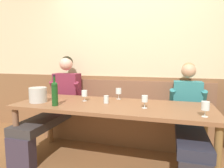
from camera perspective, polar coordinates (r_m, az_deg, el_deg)
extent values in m
cube|color=beige|center=(3.27, 4.79, 9.18)|extent=(6.80, 0.08, 2.80)
cube|color=brown|center=(3.31, 4.44, -6.54)|extent=(6.80, 0.03, 1.00)
cube|color=brown|center=(3.18, 3.52, -12.38)|extent=(2.63, 0.42, 0.44)
cube|color=brown|center=(3.11, 3.56, -8.12)|extent=(2.58, 0.39, 0.05)
cube|color=brown|center=(3.23, 4.34, -2.98)|extent=(2.63, 0.04, 0.45)
cube|color=brown|center=(2.39, -0.11, -6.31)|extent=(2.33, 0.84, 0.04)
cylinder|color=brown|center=(2.74, -25.69, -13.44)|extent=(0.07, 0.07, 0.70)
cylinder|color=brown|center=(2.14, 27.94, -19.42)|extent=(0.07, 0.07, 0.70)
cylinder|color=brown|center=(3.26, -17.30, -9.77)|extent=(0.07, 0.07, 0.70)
cylinder|color=brown|center=(2.78, 25.01, -13.08)|extent=(0.07, 0.07, 0.70)
cube|color=#362D3E|center=(2.68, -24.62, -17.59)|extent=(0.32, 0.14, 0.38)
cube|color=#363233|center=(2.96, -18.33, -9.82)|extent=(0.35, 1.12, 0.11)
cube|color=maroon|center=(3.39, -12.75, -1.73)|extent=(0.42, 0.22, 0.56)
sphere|color=#E1A695|center=(3.35, -13.03, 5.65)|extent=(0.21, 0.21, 0.21)
sphere|color=black|center=(3.37, -12.84, 6.12)|extent=(0.20, 0.20, 0.20)
cylinder|color=maroon|center=(3.46, -16.34, -1.13)|extent=(0.08, 0.20, 0.27)
cylinder|color=maroon|center=(3.25, -9.70, -1.48)|extent=(0.08, 0.20, 0.27)
cube|color=#262736|center=(2.48, 21.55, -13.30)|extent=(0.32, 1.12, 0.11)
cube|color=#2C747B|center=(2.98, 20.80, -3.92)|extent=(0.38, 0.22, 0.49)
sphere|color=tan|center=(2.93, 21.15, 3.56)|extent=(0.19, 0.19, 0.19)
sphere|color=#9F784E|center=(2.95, 21.13, 4.05)|extent=(0.18, 0.18, 0.18)
cylinder|color=#2C747B|center=(2.93, 16.95, -3.66)|extent=(0.08, 0.20, 0.27)
cylinder|color=#2C747B|center=(2.96, 24.76, -3.89)|extent=(0.08, 0.20, 0.27)
cylinder|color=#BAB8B7|center=(2.66, -20.46, -2.93)|extent=(0.22, 0.22, 0.19)
cylinder|color=#184419|center=(2.40, -16.09, -3.30)|extent=(0.07, 0.07, 0.23)
sphere|color=#184419|center=(2.38, -16.20, -0.27)|extent=(0.07, 0.07, 0.07)
cylinder|color=#184419|center=(2.37, -16.24, 1.02)|extent=(0.03, 0.03, 0.09)
cylinder|color=black|center=(2.37, -16.29, 2.34)|extent=(0.03, 0.03, 0.02)
cylinder|color=silver|center=(2.24, 9.32, -6.79)|extent=(0.06, 0.06, 0.00)
cylinder|color=silver|center=(2.23, 9.34, -5.91)|extent=(0.01, 0.01, 0.07)
cylinder|color=silver|center=(2.21, 9.37, -4.17)|extent=(0.07, 0.07, 0.07)
cylinder|color=#E4E690|center=(2.22, 9.36, -4.84)|extent=(0.06, 0.06, 0.02)
cylinder|color=silver|center=(2.60, -7.88, -4.81)|extent=(0.06, 0.06, 0.00)
cylinder|color=silver|center=(2.59, -7.89, -4.14)|extent=(0.01, 0.01, 0.06)
cylinder|color=silver|center=(2.58, -7.92, -2.66)|extent=(0.07, 0.07, 0.08)
cylinder|color=silver|center=(2.70, 1.80, -4.29)|extent=(0.06, 0.06, 0.00)
cylinder|color=silver|center=(2.70, 1.80, -3.53)|extent=(0.01, 0.01, 0.07)
cylinder|color=silver|center=(2.68, 1.81, -2.01)|extent=(0.08, 0.08, 0.08)
cylinder|color=beige|center=(2.69, 1.81, -2.59)|extent=(0.07, 0.07, 0.02)
cylinder|color=silver|center=(2.08, 25.08, -8.45)|extent=(0.06, 0.06, 0.00)
cylinder|color=silver|center=(2.07, 25.13, -7.59)|extent=(0.01, 0.01, 0.06)
cylinder|color=silver|center=(2.05, 25.23, -5.68)|extent=(0.08, 0.08, 0.08)
cylinder|color=#EFE587|center=(2.06, 25.19, -6.49)|extent=(0.07, 0.07, 0.02)
cylinder|color=silver|center=(2.44, -1.68, -4.43)|extent=(0.06, 0.06, 0.09)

